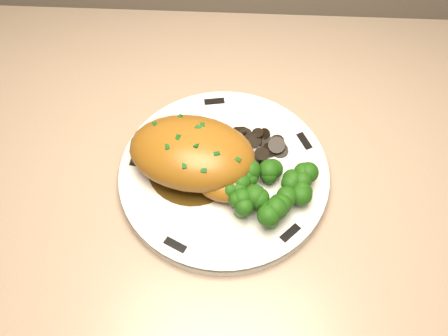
{
  "coord_description": "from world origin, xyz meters",
  "views": [
    {
      "loc": [
        -0.54,
        1.31,
        1.45
      ],
      "look_at": [
        -0.56,
        1.68,
        0.89
      ],
      "focal_mm": 45.0,
      "sensor_mm": 36.0,
      "label": 1
    }
  ],
  "objects_px": {
    "counter": "(435,311)",
    "broccoli_florets": "(270,191)",
    "plate": "(224,176)",
    "chicken_breast": "(196,156)"
  },
  "relations": [
    {
      "from": "plate",
      "to": "broccoli_florets",
      "type": "bearing_deg",
      "value": -32.25
    },
    {
      "from": "counter",
      "to": "broccoli_florets",
      "type": "xyz_separation_m",
      "value": [
        -0.34,
        -0.03,
        0.46
      ]
    },
    {
      "from": "counter",
      "to": "plate",
      "type": "relative_size",
      "value": 7.77
    },
    {
      "from": "chicken_breast",
      "to": "broccoli_florets",
      "type": "height_order",
      "value": "chicken_breast"
    },
    {
      "from": "plate",
      "to": "broccoli_florets",
      "type": "distance_m",
      "value": 0.07
    },
    {
      "from": "plate",
      "to": "chicken_breast",
      "type": "xyz_separation_m",
      "value": [
        -0.03,
        0.0,
        0.04
      ]
    },
    {
      "from": "broccoli_florets",
      "to": "plate",
      "type": "bearing_deg",
      "value": 147.75
    },
    {
      "from": "chicken_breast",
      "to": "broccoli_florets",
      "type": "distance_m",
      "value": 0.1
    },
    {
      "from": "counter",
      "to": "broccoli_florets",
      "type": "height_order",
      "value": "counter"
    },
    {
      "from": "chicken_breast",
      "to": "broccoli_florets",
      "type": "bearing_deg",
      "value": -14.3
    }
  ]
}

